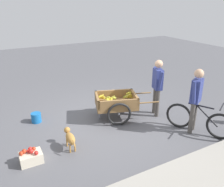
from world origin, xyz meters
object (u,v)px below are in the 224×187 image
Objects in this scene: plastic_bucket at (36,118)px; apple_crate at (31,157)px; vendor_person at (157,83)px; cyclist_person at (196,95)px; dog at (70,137)px; bicycle at (199,120)px; fruit_cart at (116,103)px.

apple_crate reaches higher than plastic_bucket.
vendor_person is 3.65× the size of apple_crate.
vendor_person is 6.10× the size of plastic_bucket.
cyclist_person reaches higher than dog.
cyclist_person reaches higher than apple_crate.
bicycle is 2.22× the size of dog.
fruit_cart is at bearing -160.15° from apple_crate.
dog is 2.56× the size of plastic_bucket.
vendor_person is 1.18m from cyclist_person.
cyclist_person reaches higher than vendor_person.
vendor_person is 2.38× the size of dog.
fruit_cart is 2.66m from apple_crate.
apple_crate is (2.48, 0.90, -0.31)m from fruit_cart.
bicycle reaches higher than apple_crate.
plastic_bucket is at bearing -21.46° from fruit_cart.
vendor_person is 1.46m from bicycle.
vendor_person is 1.07× the size of bicycle.
dog is 1.53× the size of apple_crate.
vendor_person reaches higher than dog.
bicycle is at bearing 144.06° from plastic_bucket.
cyclist_person is at bearing 170.37° from apple_crate.
vendor_person is 3.43m from plastic_bucket.
cyclist_person is at bearing 101.05° from vendor_person.
vendor_person is 3.70m from apple_crate.
dog is at bearing -16.48° from bicycle.
cyclist_person is at bearing 165.58° from dog.
bicycle reaches higher than fruit_cart.
fruit_cart reaches higher than plastic_bucket.
cyclist_person is 3.68× the size of apple_crate.
dog is (2.69, 0.41, -0.69)m from vendor_person.
dog is at bearing 8.66° from vendor_person.
dog reaches higher than apple_crate.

